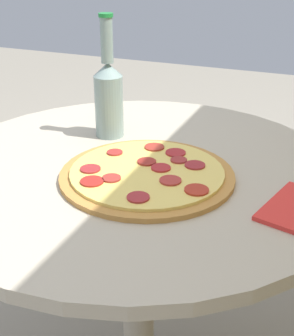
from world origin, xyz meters
The scene contains 3 objects.
table centered at (0.00, 0.00, 0.58)m, with size 0.86×0.86×0.76m.
pizza centered at (0.05, 0.05, 0.77)m, with size 0.34×0.34×0.02m.
beer_bottle centered at (-0.12, -0.12, 0.86)m, with size 0.07×0.07×0.28m.
Camera 1 is at (0.81, 0.36, 1.17)m, focal length 50.00 mm.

